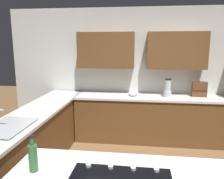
{
  "coord_description": "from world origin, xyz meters",
  "views": [
    {
      "loc": [
        0.25,
        2.65,
        1.89
      ],
      "look_at": [
        0.75,
        -1.24,
        1.11
      ],
      "focal_mm": 36.86,
      "sensor_mm": 36.0,
      "label": 1
    }
  ],
  "objects_px": {
    "mixing_bowl": "(133,93)",
    "spice_rack": "(199,89)",
    "oil_bottle": "(33,157)",
    "blender": "(168,89)",
    "sink_unit": "(7,126)"
  },
  "relations": [
    {
      "from": "mixing_bowl",
      "to": "spice_rack",
      "type": "relative_size",
      "value": 0.66
    },
    {
      "from": "mixing_bowl",
      "to": "oil_bottle",
      "type": "relative_size",
      "value": 0.63
    },
    {
      "from": "mixing_bowl",
      "to": "spice_rack",
      "type": "distance_m",
      "value": 1.26
    },
    {
      "from": "spice_rack",
      "to": "oil_bottle",
      "type": "xyz_separation_m",
      "value": [
        1.92,
        2.89,
        -0.02
      ]
    },
    {
      "from": "mixing_bowl",
      "to": "oil_bottle",
      "type": "bearing_deg",
      "value": 76.44
    },
    {
      "from": "sink_unit",
      "to": "blender",
      "type": "distance_m",
      "value": 2.84
    },
    {
      "from": "sink_unit",
      "to": "oil_bottle",
      "type": "xyz_separation_m",
      "value": [
        -0.76,
        0.86,
        0.1
      ]
    },
    {
      "from": "blender",
      "to": "oil_bottle",
      "type": "xyz_separation_m",
      "value": [
        1.32,
        2.79,
        -0.03
      ]
    },
    {
      "from": "mixing_bowl",
      "to": "spice_rack",
      "type": "xyz_separation_m",
      "value": [
        -1.25,
        -0.1,
        0.09
      ]
    },
    {
      "from": "mixing_bowl",
      "to": "oil_bottle",
      "type": "xyz_separation_m",
      "value": [
        0.67,
        2.79,
        0.07
      ]
    },
    {
      "from": "mixing_bowl",
      "to": "spice_rack",
      "type": "height_order",
      "value": "spice_rack"
    },
    {
      "from": "oil_bottle",
      "to": "spice_rack",
      "type": "bearing_deg",
      "value": -123.65
    },
    {
      "from": "sink_unit",
      "to": "blender",
      "type": "bearing_deg",
      "value": -137.12
    },
    {
      "from": "sink_unit",
      "to": "oil_bottle",
      "type": "bearing_deg",
      "value": 131.37
    },
    {
      "from": "blender",
      "to": "sink_unit",
      "type": "bearing_deg",
      "value": 42.88
    }
  ]
}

